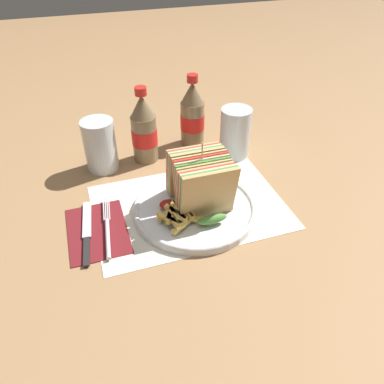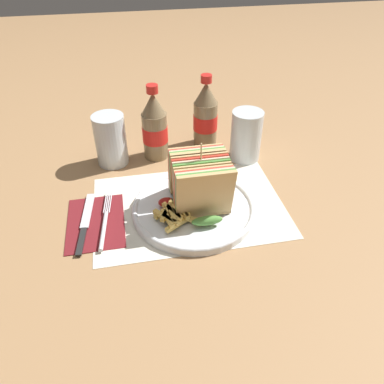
{
  "view_description": "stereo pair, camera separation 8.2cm",
  "coord_description": "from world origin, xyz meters",
  "px_view_note": "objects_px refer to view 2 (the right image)",
  "views": [
    {
      "loc": [
        -0.2,
        -0.58,
        0.54
      ],
      "look_at": [
        0.01,
        0.03,
        0.04
      ],
      "focal_mm": 35.0,
      "sensor_mm": 36.0,
      "label": 1
    },
    {
      "loc": [
        -0.12,
        -0.6,
        0.54
      ],
      "look_at": [
        0.01,
        0.03,
        0.04
      ],
      "focal_mm": 35.0,
      "sensor_mm": 36.0,
      "label": 2
    }
  ],
  "objects_px": {
    "glass_near": "(246,139)",
    "plate_main": "(194,208)",
    "fork": "(104,224)",
    "glass_far": "(111,140)",
    "knife": "(85,223)",
    "coke_bottle_far": "(205,116)",
    "coke_bottle_near": "(155,128)",
    "club_sandwich": "(200,183)"
  },
  "relations": [
    {
      "from": "club_sandwich",
      "to": "fork",
      "type": "relative_size",
      "value": 0.84
    },
    {
      "from": "coke_bottle_near",
      "to": "glass_far",
      "type": "bearing_deg",
      "value": -175.36
    },
    {
      "from": "club_sandwich",
      "to": "coke_bottle_far",
      "type": "relative_size",
      "value": 0.79
    },
    {
      "from": "knife",
      "to": "glass_near",
      "type": "xyz_separation_m",
      "value": [
        0.41,
        0.19,
        0.05
      ]
    },
    {
      "from": "knife",
      "to": "coke_bottle_far",
      "type": "distance_m",
      "value": 0.44
    },
    {
      "from": "coke_bottle_near",
      "to": "glass_near",
      "type": "bearing_deg",
      "value": -13.37
    },
    {
      "from": "coke_bottle_far",
      "to": "glass_near",
      "type": "distance_m",
      "value": 0.13
    },
    {
      "from": "club_sandwich",
      "to": "knife",
      "type": "distance_m",
      "value": 0.26
    },
    {
      "from": "knife",
      "to": "coke_bottle_far",
      "type": "bearing_deg",
      "value": 47.64
    },
    {
      "from": "plate_main",
      "to": "club_sandwich",
      "type": "height_order",
      "value": "club_sandwich"
    },
    {
      "from": "plate_main",
      "to": "coke_bottle_far",
      "type": "relative_size",
      "value": 1.36
    },
    {
      "from": "fork",
      "to": "coke_bottle_near",
      "type": "bearing_deg",
      "value": 68.01
    },
    {
      "from": "knife",
      "to": "glass_far",
      "type": "relative_size",
      "value": 1.45
    },
    {
      "from": "club_sandwich",
      "to": "coke_bottle_far",
      "type": "height_order",
      "value": "coke_bottle_far"
    },
    {
      "from": "coke_bottle_near",
      "to": "plate_main",
      "type": "bearing_deg",
      "value": -77.82
    },
    {
      "from": "plate_main",
      "to": "coke_bottle_near",
      "type": "relative_size",
      "value": 1.36
    },
    {
      "from": "plate_main",
      "to": "fork",
      "type": "height_order",
      "value": "plate_main"
    },
    {
      "from": "glass_near",
      "to": "plate_main",
      "type": "bearing_deg",
      "value": -132.32
    },
    {
      "from": "plate_main",
      "to": "knife",
      "type": "relative_size",
      "value": 1.4
    },
    {
      "from": "fork",
      "to": "knife",
      "type": "relative_size",
      "value": 0.97
    },
    {
      "from": "plate_main",
      "to": "coke_bottle_far",
      "type": "distance_m",
      "value": 0.31
    },
    {
      "from": "club_sandwich",
      "to": "fork",
      "type": "distance_m",
      "value": 0.22
    },
    {
      "from": "plate_main",
      "to": "coke_bottle_near",
      "type": "height_order",
      "value": "coke_bottle_near"
    },
    {
      "from": "knife",
      "to": "glass_far",
      "type": "height_order",
      "value": "glass_far"
    },
    {
      "from": "fork",
      "to": "coke_bottle_far",
      "type": "bearing_deg",
      "value": 52.99
    },
    {
      "from": "plate_main",
      "to": "knife",
      "type": "distance_m",
      "value": 0.23
    },
    {
      "from": "knife",
      "to": "glass_far",
      "type": "bearing_deg",
      "value": 80.57
    },
    {
      "from": "fork",
      "to": "club_sandwich",
      "type": "bearing_deg",
      "value": 10.31
    },
    {
      "from": "coke_bottle_far",
      "to": "glass_far",
      "type": "bearing_deg",
      "value": -169.22
    },
    {
      "from": "plate_main",
      "to": "glass_far",
      "type": "xyz_separation_m",
      "value": [
        -0.17,
        0.24,
        0.06
      ]
    },
    {
      "from": "coke_bottle_far",
      "to": "glass_far",
      "type": "height_order",
      "value": "coke_bottle_far"
    },
    {
      "from": "glass_far",
      "to": "fork",
      "type": "bearing_deg",
      "value": -95.85
    },
    {
      "from": "fork",
      "to": "knife",
      "type": "distance_m",
      "value": 0.04
    },
    {
      "from": "plate_main",
      "to": "glass_near",
      "type": "height_order",
      "value": "glass_near"
    },
    {
      "from": "glass_far",
      "to": "coke_bottle_near",
      "type": "bearing_deg",
      "value": 4.64
    },
    {
      "from": "plate_main",
      "to": "fork",
      "type": "distance_m",
      "value": 0.19
    },
    {
      "from": "plate_main",
      "to": "club_sandwich",
      "type": "distance_m",
      "value": 0.07
    },
    {
      "from": "plate_main",
      "to": "glass_near",
      "type": "distance_m",
      "value": 0.26
    },
    {
      "from": "plate_main",
      "to": "coke_bottle_near",
      "type": "bearing_deg",
      "value": 102.18
    },
    {
      "from": "coke_bottle_near",
      "to": "glass_far",
      "type": "relative_size",
      "value": 1.5
    },
    {
      "from": "fork",
      "to": "glass_far",
      "type": "distance_m",
      "value": 0.26
    },
    {
      "from": "knife",
      "to": "glass_near",
      "type": "height_order",
      "value": "glass_near"
    }
  ]
}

